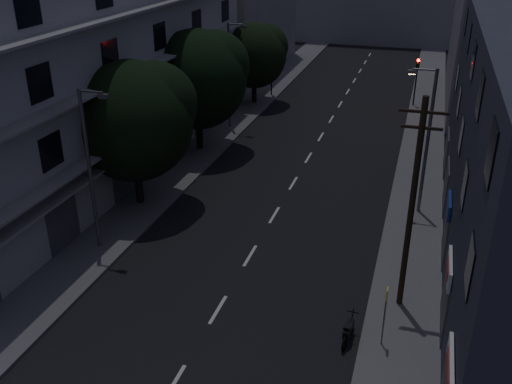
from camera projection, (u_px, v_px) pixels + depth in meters
The scene contains 18 objects.
ground at pixel (310, 155), 39.99m from camera, with size 160.00×160.00×0.00m, color black.
sidewalk_left at pixel (210, 143), 41.93m from camera, with size 3.00×90.00×0.15m, color #565659.
sidewalk_right at pixel (420, 166), 37.98m from camera, with size 3.00×90.00×0.15m, color #565659.
lane_markings at pixel (326, 128), 45.39m from camera, with size 0.15×60.50×0.01m.
building_left at pixel (94, 66), 34.11m from camera, with size 7.00×36.00×14.00m.
building_far_right at pixel (492, 30), 48.76m from camera, with size 6.00×20.00×13.00m, color slate.
building_far_end at pixel (381, 3), 76.79m from camera, with size 24.00×8.00×10.00m, color slate.
tree_near at pixel (134, 116), 30.85m from camera, with size 6.63×6.63×8.17m.
tree_mid at pixel (198, 76), 38.69m from camera, with size 6.79×6.79×8.36m.
tree_far at pixel (255, 53), 49.61m from camera, with size 5.63×5.63×6.96m.
traffic_signal_far_right at pixel (417, 72), 49.26m from camera, with size 0.28×0.37×4.10m.
traffic_signal_far_left at pixel (272, 63), 52.41m from camera, with size 0.28×0.37×4.10m.
street_lamp_left_near at pixel (91, 163), 26.58m from camera, with size 1.51×0.25×8.00m.
street_lamp_right at pixel (426, 135), 30.07m from camera, with size 1.51×0.25×8.00m.
street_lamp_left_far at pixel (231, 71), 43.33m from camera, with size 1.51×0.25×8.00m.
utility_pole at pixel (412, 203), 22.16m from camera, with size 1.80×0.24×9.00m.
bus_stop_sign at pixel (386, 306), 21.08m from camera, with size 0.06×0.35×2.52m.
motorcycle at pixel (348, 331), 22.02m from camera, with size 0.50×1.74×1.11m.
Camera 1 is at (7.24, -11.76, 14.71)m, focal length 40.00 mm.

